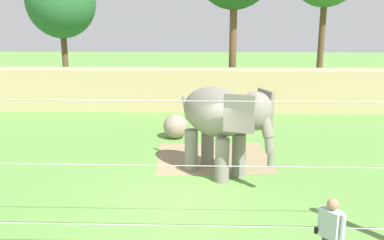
# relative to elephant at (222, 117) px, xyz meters

# --- Properties ---
(ground_plane) EXTENTS (120.00, 120.00, 0.00)m
(ground_plane) POSITION_rel_elephant_xyz_m (-1.06, -1.80, -1.94)
(ground_plane) COLOR #609342
(dirt_patch) EXTENTS (4.30, 3.83, 0.01)m
(dirt_patch) POSITION_rel_elephant_xyz_m (-0.21, 1.79, -1.94)
(dirt_patch) COLOR #937F5B
(dirt_patch) RESTS_ON ground
(embankment_wall) EXTENTS (36.00, 1.80, 2.32)m
(embankment_wall) POSITION_rel_elephant_xyz_m (-1.06, 10.34, -0.78)
(embankment_wall) COLOR tan
(embankment_wall) RESTS_ON ground
(elephant) EXTENTS (3.28, 3.32, 2.93)m
(elephant) POSITION_rel_elephant_xyz_m (0.00, 0.00, 0.00)
(elephant) COLOR gray
(elephant) RESTS_ON ground
(enrichment_ball) EXTENTS (1.05, 1.05, 1.05)m
(enrichment_ball) POSITION_rel_elephant_xyz_m (-1.80, 4.30, -1.42)
(enrichment_ball) COLOR gray
(enrichment_ball) RESTS_ON ground
(cable_fence) EXTENTS (11.57, 0.25, 3.48)m
(cable_fence) POSITION_rel_elephant_xyz_m (-1.06, -4.58, -0.19)
(cable_fence) COLOR brown
(cable_fence) RESTS_ON ground
(zookeeper) EXTENTS (0.48, 0.49, 1.67)m
(zookeeper) POSITION_rel_elephant_xyz_m (1.85, -5.41, -1.02)
(zookeeper) COLOR #33384C
(zookeeper) RESTS_ON ground
(tree_behind_wall) EXTENTS (4.99, 4.99, 9.00)m
(tree_behind_wall) POSITION_rel_elephant_xyz_m (-11.09, 17.71, 4.41)
(tree_behind_wall) COLOR brown
(tree_behind_wall) RESTS_ON ground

